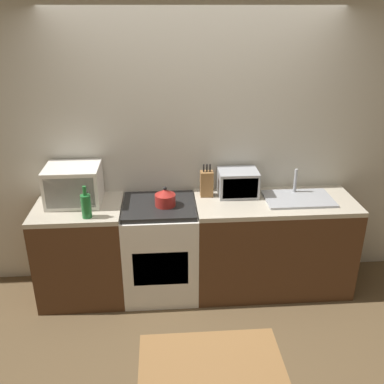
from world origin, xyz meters
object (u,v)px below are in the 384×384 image
object	(u,v)px
stove_range	(160,249)
microwave	(74,185)
kettle	(165,198)
bottle	(86,205)
toaster_oven	(238,183)

from	to	relation	value
stove_range	microwave	xyz separation A→B (m)	(-0.73, 0.10, 0.62)
kettle	bottle	bearing A→B (deg)	-164.42
kettle	stove_range	bearing A→B (deg)	153.60
kettle	toaster_oven	bearing A→B (deg)	15.17
microwave	bottle	bearing A→B (deg)	-64.18
stove_range	bottle	xyz separation A→B (m)	(-0.59, -0.21, 0.56)
stove_range	bottle	size ratio (longest dim) A/B	3.27
stove_range	microwave	distance (m)	0.97
stove_range	kettle	xyz separation A→B (m)	(0.06, -0.03, 0.53)
stove_range	toaster_oven	distance (m)	0.93
stove_range	toaster_oven	world-z (taller)	toaster_oven
stove_range	toaster_oven	size ratio (longest dim) A/B	2.53
bottle	kettle	bearing A→B (deg)	15.58
microwave	toaster_oven	bearing A→B (deg)	2.22
kettle	bottle	size ratio (longest dim) A/B	0.65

